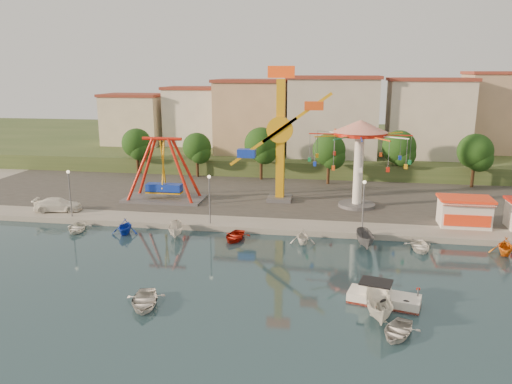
% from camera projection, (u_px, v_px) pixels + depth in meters
% --- Properties ---
extents(ground, '(200.00, 200.00, 0.00)m').
position_uv_depth(ground, '(266.00, 283.00, 39.95)').
color(ground, '#122833').
rests_on(ground, ground).
extents(quay_deck, '(200.00, 100.00, 0.60)m').
position_uv_depth(quay_deck, '(311.00, 154.00, 99.31)').
color(quay_deck, '#9E998E').
rests_on(quay_deck, ground).
extents(asphalt_pad, '(90.00, 28.00, 0.01)m').
position_uv_depth(asphalt_pad, '(298.00, 190.00, 68.57)').
color(asphalt_pad, '#4C4944').
rests_on(asphalt_pad, quay_deck).
extents(hill_terrace, '(200.00, 60.00, 3.00)m').
position_uv_depth(hill_terrace, '(312.00, 145.00, 103.82)').
color(hill_terrace, '#384C26').
rests_on(hill_terrace, ground).
extents(pirate_ship_ride, '(10.00, 5.00, 8.00)m').
position_uv_depth(pirate_ship_ride, '(163.00, 171.00, 62.24)').
color(pirate_ship_ride, '#59595E').
rests_on(pirate_ship_ride, quay_deck).
extents(kamikaze_tower, '(8.30, 3.10, 16.50)m').
position_uv_depth(kamikaze_tower, '(284.00, 139.00, 60.80)').
color(kamikaze_tower, '#59595E').
rests_on(kamikaze_tower, quay_deck).
extents(wave_swinger, '(11.60, 11.60, 10.40)m').
position_uv_depth(wave_swinger, '(360.00, 144.00, 58.32)').
color(wave_swinger, '#59595E').
rests_on(wave_swinger, quay_deck).
extents(booth_left, '(5.40, 3.78, 3.08)m').
position_uv_depth(booth_left, '(464.00, 211.00, 52.29)').
color(booth_left, white).
rests_on(booth_left, quay_deck).
extents(lamp_post_0, '(0.14, 0.14, 5.00)m').
position_uv_depth(lamp_post_0, '(70.00, 195.00, 55.49)').
color(lamp_post_0, '#59595E').
rests_on(lamp_post_0, quay_deck).
extents(lamp_post_1, '(0.14, 0.14, 5.00)m').
position_uv_depth(lamp_post_1, '(210.00, 201.00, 52.95)').
color(lamp_post_1, '#59595E').
rests_on(lamp_post_1, quay_deck).
extents(lamp_post_2, '(0.14, 0.14, 5.00)m').
position_uv_depth(lamp_post_2, '(363.00, 207.00, 50.41)').
color(lamp_post_2, '#59595E').
rests_on(lamp_post_2, quay_deck).
extents(tree_0, '(4.60, 4.60, 7.19)m').
position_uv_depth(tree_0, '(137.00, 143.00, 78.22)').
color(tree_0, '#382314').
rests_on(tree_0, quay_deck).
extents(tree_1, '(4.35, 4.35, 6.80)m').
position_uv_depth(tree_1, '(197.00, 147.00, 76.00)').
color(tree_1, '#382314').
rests_on(tree_1, quay_deck).
extents(tree_2, '(5.02, 5.02, 7.85)m').
position_uv_depth(tree_2, '(261.00, 144.00, 73.83)').
color(tree_2, '#382314').
rests_on(tree_2, quay_deck).
extents(tree_3, '(4.68, 4.68, 7.32)m').
position_uv_depth(tree_3, '(329.00, 150.00, 70.94)').
color(tree_3, '#382314').
rests_on(tree_3, quay_deck).
extents(tree_4, '(4.86, 4.86, 7.60)m').
position_uv_depth(tree_4, '(399.00, 147.00, 72.18)').
color(tree_4, '#382314').
rests_on(tree_4, quay_deck).
extents(tree_5, '(4.83, 4.83, 7.54)m').
position_uv_depth(tree_5, '(475.00, 151.00, 68.86)').
color(tree_5, '#382314').
rests_on(tree_5, quay_deck).
extents(building_0, '(9.26, 9.53, 11.87)m').
position_uv_depth(building_0, '(116.00, 115.00, 87.29)').
color(building_0, beige).
rests_on(building_0, hill_terrace).
extents(building_1, '(12.33, 9.01, 8.63)m').
position_uv_depth(building_1, '(191.00, 123.00, 90.86)').
color(building_1, silver).
rests_on(building_1, hill_terrace).
extents(building_2, '(11.95, 9.28, 11.23)m').
position_uv_depth(building_2, '(263.00, 116.00, 89.02)').
color(building_2, tan).
rests_on(building_2, hill_terrace).
extents(building_3, '(12.59, 10.50, 9.20)m').
position_uv_depth(building_3, '(341.00, 125.00, 84.04)').
color(building_3, beige).
rests_on(building_3, hill_terrace).
extents(building_4, '(10.75, 9.23, 9.24)m').
position_uv_depth(building_4, '(421.00, 124.00, 85.16)').
color(building_4, beige).
rests_on(building_4, hill_terrace).
extents(building_5, '(12.77, 10.96, 11.21)m').
position_uv_depth(building_5, '(508.00, 121.00, 81.03)').
color(building_5, tan).
rests_on(building_5, hill_terrace).
extents(cabin_motorboat, '(5.42, 3.09, 1.80)m').
position_uv_depth(cabin_motorboat, '(382.00, 297.00, 36.29)').
color(cabin_motorboat, white).
rests_on(cabin_motorboat, ground).
extents(rowboat_a, '(3.78, 4.57, 0.82)m').
position_uv_depth(rowboat_a, '(144.00, 301.00, 35.87)').
color(rowboat_a, silver).
rests_on(rowboat_a, ground).
extents(rowboat_b, '(3.59, 4.12, 0.71)m').
position_uv_depth(rowboat_b, '(397.00, 331.00, 31.87)').
color(rowboat_b, silver).
rests_on(rowboat_b, ground).
extents(skiff, '(1.90, 4.63, 1.76)m').
position_uv_depth(skiff, '(379.00, 307.00, 34.00)').
color(skiff, silver).
rests_on(skiff, ground).
extents(van, '(5.69, 3.30, 1.55)m').
position_uv_depth(van, '(58.00, 205.00, 57.98)').
color(van, white).
rests_on(van, quay_deck).
extents(moored_boat_0, '(3.35, 4.12, 0.75)m').
position_uv_depth(moored_boat_0, '(77.00, 228.00, 52.70)').
color(moored_boat_0, silver).
rests_on(moored_boat_0, ground).
extents(moored_boat_1, '(3.11, 3.46, 1.63)m').
position_uv_depth(moored_boat_1, '(125.00, 226.00, 51.74)').
color(moored_boat_1, '#1639C0').
rests_on(moored_boat_1, ground).
extents(moored_boat_2, '(2.25, 3.95, 1.44)m').
position_uv_depth(moored_boat_2, '(176.00, 230.00, 50.88)').
color(moored_boat_2, silver).
rests_on(moored_boat_2, ground).
extents(moored_boat_3, '(2.99, 3.92, 0.76)m').
position_uv_depth(moored_boat_3, '(235.00, 236.00, 50.00)').
color(moored_boat_3, '#AF1C0E').
rests_on(moored_boat_3, ground).
extents(moored_boat_4, '(2.76, 3.10, 1.49)m').
position_uv_depth(moored_boat_4, '(303.00, 236.00, 48.83)').
color(moored_boat_4, white).
rests_on(moored_boat_4, ground).
extents(moored_boat_5, '(2.05, 4.28, 1.59)m').
position_uv_depth(moored_boat_5, '(365.00, 239.00, 47.86)').
color(moored_boat_5, '#5D5D62').
rests_on(moored_boat_5, ground).
extents(moored_boat_6, '(2.76, 3.74, 0.75)m').
position_uv_depth(moored_boat_6, '(420.00, 246.00, 47.15)').
color(moored_boat_6, white).
rests_on(moored_boat_6, ground).
extents(moored_boat_7, '(3.43, 3.74, 1.67)m').
position_uv_depth(moored_boat_7, '(505.00, 246.00, 45.85)').
color(moored_boat_7, orange).
rests_on(moored_boat_7, ground).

